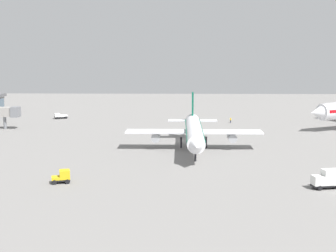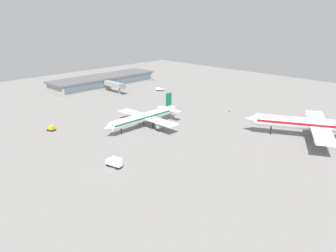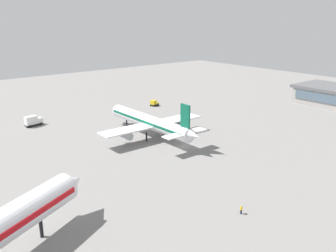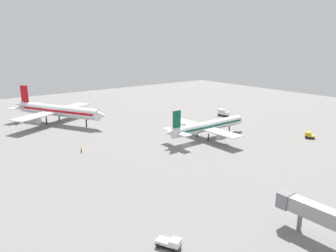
{
  "view_description": "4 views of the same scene",
  "coord_description": "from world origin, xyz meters",
  "px_view_note": "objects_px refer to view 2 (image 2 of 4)",
  "views": [
    {
      "loc": [
        126.03,
        -1.13,
        23.02
      ],
      "look_at": [
        7.23,
        -4.1,
        4.91
      ],
      "focal_mm": 52.1,
      "sensor_mm": 36.0,
      "label": 1
    },
    {
      "loc": [
        100.71,
        102.48,
        46.49
      ],
      "look_at": [
        9.16,
        13.32,
        2.38
      ],
      "focal_mm": 35.07,
      "sensor_mm": 36.0,
      "label": 2
    },
    {
      "loc": [
        -69.57,
        62.17,
        33.55
      ],
      "look_at": [
        3.01,
        3.13,
        5.67
      ],
      "focal_mm": 39.5,
      "sensor_mm": 36.0,
      "label": 3
    },
    {
      "loc": [
        -72.09,
        -82.54,
        35.5
      ],
      "look_at": [
        -2.58,
        7.34,
        5.91
      ],
      "focal_mm": 34.68,
      "sensor_mm": 36.0,
      "label": 4
    }
  ],
  "objects_px": {
    "catering_truck": "(114,162)",
    "ground_crew_worker": "(230,110)",
    "airplane_at_gate": "(315,124)",
    "pushback_tractor": "(160,89)",
    "baggage_tug": "(51,128)",
    "airplane_taxiing": "(144,117)"
  },
  "relations": [
    {
      "from": "airplane_at_gate",
      "to": "catering_truck",
      "type": "xyz_separation_m",
      "value": [
        69.57,
        -35.3,
        -4.1
      ]
    },
    {
      "from": "airplane_at_gate",
      "to": "ground_crew_worker",
      "type": "xyz_separation_m",
      "value": [
        -7.94,
        -44.18,
        -4.94
      ]
    },
    {
      "from": "airplane_taxiing",
      "to": "pushback_tractor",
      "type": "distance_m",
      "value": 69.93
    },
    {
      "from": "ground_crew_worker",
      "to": "airplane_at_gate",
      "type": "bearing_deg",
      "value": 41.75
    },
    {
      "from": "catering_truck",
      "to": "ground_crew_worker",
      "type": "relative_size",
      "value": 3.51
    },
    {
      "from": "pushback_tractor",
      "to": "catering_truck",
      "type": "relative_size",
      "value": 0.82
    },
    {
      "from": "airplane_taxiing",
      "to": "pushback_tractor",
      "type": "xyz_separation_m",
      "value": [
        -53.32,
        -45.11,
        -3.56
      ]
    },
    {
      "from": "pushback_tractor",
      "to": "baggage_tug",
      "type": "height_order",
      "value": "baggage_tug"
    },
    {
      "from": "pushback_tractor",
      "to": "baggage_tug",
      "type": "relative_size",
      "value": 1.33
    },
    {
      "from": "airplane_at_gate",
      "to": "pushback_tractor",
      "type": "distance_m",
      "value": 103.99
    },
    {
      "from": "catering_truck",
      "to": "baggage_tug",
      "type": "height_order",
      "value": "catering_truck"
    },
    {
      "from": "airplane_taxiing",
      "to": "pushback_tractor",
      "type": "bearing_deg",
      "value": -139.68
    },
    {
      "from": "airplane_at_gate",
      "to": "baggage_tug",
      "type": "bearing_deg",
      "value": 12.25
    },
    {
      "from": "airplane_at_gate",
      "to": "airplane_taxiing",
      "type": "bearing_deg",
      "value": 5.53
    },
    {
      "from": "pushback_tractor",
      "to": "baggage_tug",
      "type": "distance_m",
      "value": 86.14
    },
    {
      "from": "catering_truck",
      "to": "ground_crew_worker",
      "type": "height_order",
      "value": "catering_truck"
    },
    {
      "from": "ground_crew_worker",
      "to": "airplane_taxiing",
      "type": "bearing_deg",
      "value": -54.56
    },
    {
      "from": "airplane_taxiing",
      "to": "catering_truck",
      "type": "height_order",
      "value": "airplane_taxiing"
    },
    {
      "from": "airplane_taxiing",
      "to": "ground_crew_worker",
      "type": "relative_size",
      "value": 24.45
    },
    {
      "from": "pushback_tractor",
      "to": "ground_crew_worker",
      "type": "height_order",
      "value": "pushback_tractor"
    },
    {
      "from": "ground_crew_worker",
      "to": "baggage_tug",
      "type": "bearing_deg",
      "value": -64.56
    },
    {
      "from": "baggage_tug",
      "to": "catering_truck",
      "type": "bearing_deg",
      "value": -18.21
    }
  ]
}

